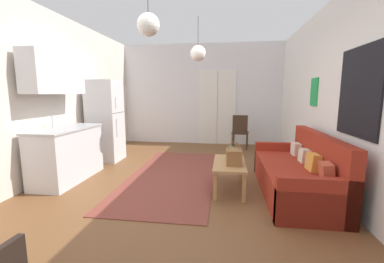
{
  "coord_description": "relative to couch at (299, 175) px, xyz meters",
  "views": [
    {
      "loc": [
        0.72,
        -3.38,
        1.45
      ],
      "look_at": [
        0.11,
        1.03,
        0.76
      ],
      "focal_mm": 23.11,
      "sensor_mm": 36.0,
      "label": 1
    }
  ],
  "objects": [
    {
      "name": "area_rug",
      "position": [
        -1.99,
        0.53,
        -0.27
      ],
      "size": [
        1.47,
        3.29,
        0.01
      ],
      "primitive_type": "cube",
      "color": "brown",
      "rests_on": "ground_plane"
    },
    {
      "name": "wall_left",
      "position": [
        -4.1,
        -0.26,
        1.15
      ],
      "size": [
        0.12,
        7.72,
        2.85
      ],
      "color": "silver",
      "rests_on": "ground_plane"
    },
    {
      "name": "couch",
      "position": [
        0.0,
        0.0,
        0.0
      ],
      "size": [
        0.86,
        2.04,
        0.88
      ],
      "color": "maroon",
      "rests_on": "ground_plane"
    },
    {
      "name": "ground_plane",
      "position": [
        -1.79,
        -0.26,
        -0.33
      ],
      "size": [
        5.11,
        8.12,
        0.1
      ],
      "primitive_type": "cube",
      "color": "brown"
    },
    {
      "name": "pendant_lamp_far",
      "position": [
        -1.61,
        1.08,
        1.91
      ],
      "size": [
        0.29,
        0.29,
        0.81
      ],
      "color": "black"
    },
    {
      "name": "accent_chair",
      "position": [
        -0.7,
        2.82,
        0.22
      ],
      "size": [
        0.47,
        0.45,
        0.91
      ],
      "rotation": [
        0.0,
        0.0,
        3.01
      ],
      "color": "#382619",
      "rests_on": "ground_plane"
    },
    {
      "name": "bamboo_vase",
      "position": [
        -0.98,
        0.19,
        0.26
      ],
      "size": [
        0.08,
        0.08,
        0.43
      ],
      "color": "#47704C",
      "rests_on": "coffee_table"
    },
    {
      "name": "wall_back",
      "position": [
        -1.77,
        3.55,
        1.13
      ],
      "size": [
        4.71,
        0.13,
        2.85
      ],
      "color": "silver",
      "rests_on": "ground_plane"
    },
    {
      "name": "refrigerator",
      "position": [
        -3.65,
        1.36,
        0.59
      ],
      "size": [
        0.65,
        0.61,
        1.73
      ],
      "color": "white",
      "rests_on": "ground_plane"
    },
    {
      "name": "wall_right",
      "position": [
        0.52,
        -0.26,
        1.15
      ],
      "size": [
        0.12,
        7.72,
        2.85
      ],
      "color": "white",
      "rests_on": "ground_plane"
    },
    {
      "name": "pendant_lamp_near",
      "position": [
        -1.95,
        -0.82,
        1.94
      ],
      "size": [
        0.25,
        0.25,
        0.76
      ],
      "color": "black"
    },
    {
      "name": "kitchen_counter",
      "position": [
        -3.73,
        0.07,
        0.53
      ],
      "size": [
        0.59,
        1.33,
        2.09
      ],
      "color": "silver",
      "rests_on": "ground_plane"
    },
    {
      "name": "coffee_table",
      "position": [
        -1.01,
        0.0,
        0.09
      ],
      "size": [
        0.47,
        0.93,
        0.43
      ],
      "color": "#B27F4C",
      "rests_on": "ground_plane"
    },
    {
      "name": "handbag",
      "position": [
        -0.95,
        -0.1,
        0.27
      ],
      "size": [
        0.23,
        0.28,
        0.33
      ],
      "color": "brown",
      "rests_on": "coffee_table"
    }
  ]
}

